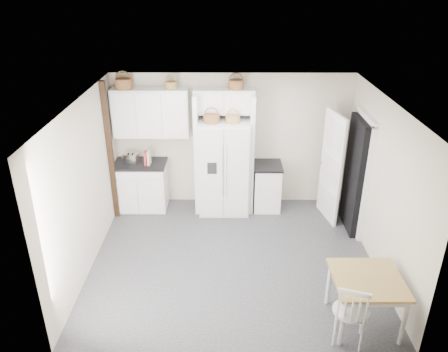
{
  "coord_description": "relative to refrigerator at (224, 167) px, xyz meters",
  "views": [
    {
      "loc": [
        -0.11,
        -5.92,
        4.26
      ],
      "look_at": [
        -0.14,
        0.4,
        1.29
      ],
      "focal_mm": 35.0,
      "sensor_mm": 36.0,
      "label": 1
    }
  ],
  "objects": [
    {
      "name": "basket_upper_c",
      "position": [
        -0.95,
        0.19,
        1.51
      ],
      "size": [
        0.22,
        0.22,
        0.13
      ],
      "primitive_type": "cylinder",
      "color": "olive",
      "rests_on": "upper_cabinet"
    },
    {
      "name": "cookbook_cream",
      "position": [
        -1.41,
        -0.02,
        0.18
      ],
      "size": [
        0.05,
        0.18,
        0.26
      ],
      "primitive_type": "cube",
      "rotation": [
        0.0,
        0.0,
        -0.08
      ],
      "color": "beige",
      "rests_on": "counter_left"
    },
    {
      "name": "bridge_cabinet",
      "position": [
        -0.0,
        0.19,
        1.22
      ],
      "size": [
        1.12,
        0.34,
        0.45
      ],
      "primitive_type": "cube",
      "color": "silver",
      "rests_on": "wall_back"
    },
    {
      "name": "fridge_panel_left",
      "position": [
        -0.51,
        0.06,
        0.25
      ],
      "size": [
        0.08,
        0.6,
        2.3
      ],
      "primitive_type": "cube",
      "color": "silver",
      "rests_on": "floor"
    },
    {
      "name": "wall_left",
      "position": [
        -2.1,
        -1.64,
        0.4
      ],
      "size": [
        0.0,
        4.0,
        4.0
      ],
      "primitive_type": "plane",
      "rotation": [
        1.57,
        0.0,
        1.57
      ],
      "color": "#BBB4A8",
      "rests_on": "floor"
    },
    {
      "name": "counter_right",
      "position": [
        0.83,
        0.06,
        -0.0
      ],
      "size": [
        0.54,
        0.64,
        0.04
      ],
      "primitive_type": "cube",
      "color": "black",
      "rests_on": "base_cab_right"
    },
    {
      "name": "basket_fridge_a",
      "position": [
        -0.22,
        -0.1,
        0.98
      ],
      "size": [
        0.29,
        0.29,
        0.15
      ],
      "primitive_type": "cylinder",
      "color": "brown",
      "rests_on": "refrigerator"
    },
    {
      "name": "windsor_chair",
      "position": [
        1.59,
        -3.39,
        -0.44
      ],
      "size": [
        0.55,
        0.53,
        0.92
      ],
      "primitive_type": "cube",
      "rotation": [
        0.0,
        0.0,
        -0.31
      ],
      "color": "silver",
      "rests_on": "floor"
    },
    {
      "name": "trim_post",
      "position": [
        -2.05,
        -0.29,
        0.4
      ],
      "size": [
        0.09,
        0.09,
        2.6
      ],
      "primitive_type": "cube",
      "color": "black",
      "rests_on": "floor"
    },
    {
      "name": "refrigerator",
      "position": [
        0.0,
        0.0,
        0.0
      ],
      "size": [
        0.94,
        0.75,
        1.81
      ],
      "primitive_type": "cube",
      "color": "silver",
      "rests_on": "floor"
    },
    {
      "name": "upper_cabinet",
      "position": [
        -1.35,
        0.19,
        1.0
      ],
      "size": [
        1.4,
        0.34,
        0.9
      ],
      "primitive_type": "cube",
      "color": "silver",
      "rests_on": "wall_back"
    },
    {
      "name": "basket_upper_a",
      "position": [
        -1.8,
        0.19,
        1.53
      ],
      "size": [
        0.31,
        0.31,
        0.18
      ],
      "primitive_type": "cylinder",
      "color": "brown",
      "rests_on": "upper_cabinet"
    },
    {
      "name": "cookbook_red",
      "position": [
        -1.48,
        -0.02,
        0.18
      ],
      "size": [
        0.05,
        0.17,
        0.26
      ],
      "primitive_type": "cube",
      "rotation": [
        0.0,
        0.0,
        0.07
      ],
      "color": "#B72334",
      "rests_on": "counter_left"
    },
    {
      "name": "door_slab",
      "position": [
        1.95,
        -0.3,
        0.12
      ],
      "size": [
        0.21,
        0.79,
        2.05
      ],
      "primitive_type": "cube",
      "rotation": [
        0.0,
        0.0,
        -1.36
      ],
      "color": "white",
      "rests_on": "floor"
    },
    {
      "name": "toaster",
      "position": [
        -1.76,
        0.01,
        0.15
      ],
      "size": [
        0.31,
        0.22,
        0.19
      ],
      "primitive_type": "cube",
      "rotation": [
        0.0,
        0.0,
        -0.25
      ],
      "color": "silver",
      "rests_on": "counter_left"
    },
    {
      "name": "wall_back",
      "position": [
        0.15,
        0.36,
        0.4
      ],
      "size": [
        4.5,
        0.0,
        4.5
      ],
      "primitive_type": "plane",
      "rotation": [
        1.57,
        0.0,
        0.0
      ],
      "color": "#BBB4A8",
      "rests_on": "floor"
    },
    {
      "name": "doorway_void",
      "position": [
        2.31,
        -0.64,
        0.12
      ],
      "size": [
        0.18,
        0.85,
        2.05
      ],
      "primitive_type": "cube",
      "color": "black",
      "rests_on": "floor"
    },
    {
      "name": "base_cab_right",
      "position": [
        0.83,
        0.06,
        -0.46
      ],
      "size": [
        0.5,
        0.6,
        0.88
      ],
      "primitive_type": "cube",
      "color": "silver",
      "rests_on": "floor"
    },
    {
      "name": "base_cab_left",
      "position": [
        -1.63,
        0.06,
        -0.45
      ],
      "size": [
        0.99,
        0.63,
        0.92
      ],
      "primitive_type": "cube",
      "color": "silver",
      "rests_on": "floor"
    },
    {
      "name": "dining_table",
      "position": [
        1.85,
        -3.09,
        -0.54
      ],
      "size": [
        0.88,
        0.88,
        0.73
      ],
      "primitive_type": "cube",
      "rotation": [
        0.0,
        0.0,
        0.01
      ],
      "color": "olive",
      "rests_on": "floor"
    },
    {
      "name": "ceiling",
      "position": [
        0.15,
        -1.64,
        1.7
      ],
      "size": [
        4.5,
        4.5,
        0.0
      ],
      "primitive_type": "plane",
      "color": "white",
      "rests_on": "wall_back"
    },
    {
      "name": "fridge_panel_right",
      "position": [
        0.51,
        0.06,
        0.25
      ],
      "size": [
        0.08,
        0.6,
        2.3
      ],
      "primitive_type": "cube",
      "color": "silver",
      "rests_on": "floor"
    },
    {
      "name": "wall_right",
      "position": [
        2.4,
        -1.64,
        0.4
      ],
      "size": [
        0.0,
        4.0,
        4.0
      ],
      "primitive_type": "plane",
      "rotation": [
        1.57,
        0.0,
        -1.57
      ],
      "color": "#BBB4A8",
      "rests_on": "floor"
    },
    {
      "name": "basket_bridge_b",
      "position": [
        0.21,
        0.19,
        1.52
      ],
      "size": [
        0.28,
        0.28,
        0.16
      ],
      "primitive_type": "cylinder",
      "color": "brown",
      "rests_on": "bridge_cabinet"
    },
    {
      "name": "basket_fridge_b",
      "position": [
        0.15,
        -0.1,
        0.97
      ],
      "size": [
        0.25,
        0.25,
        0.14
      ],
      "primitive_type": "cylinder",
      "color": "olive",
      "rests_on": "refrigerator"
    },
    {
      "name": "floor",
      "position": [
        0.15,
        -1.64,
        -0.9
      ],
      "size": [
        4.5,
        4.5,
        0.0
      ],
      "primitive_type": "plane",
      "color": "#25252B",
      "rests_on": "ground"
    },
    {
      "name": "counter_left",
      "position": [
        -1.63,
        0.06,
        0.03
      ],
      "size": [
        1.03,
        0.67,
        0.04
      ],
      "primitive_type": "cube",
      "color": "black",
      "rests_on": "base_cab_left"
    }
  ]
}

